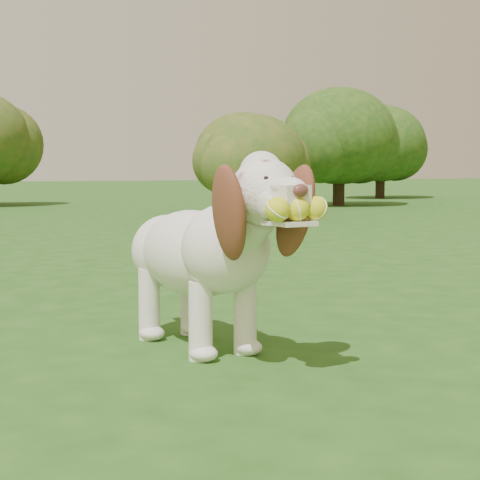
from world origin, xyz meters
name	(u,v)px	position (x,y,z in m)	size (l,w,h in m)	color
ground	(325,353)	(0.00, 0.00, 0.00)	(80.00, 80.00, 0.00)	#204914
dog	(207,246)	(-0.37, 0.21, 0.38)	(0.45, 1.10, 0.72)	white
shrub_c	(254,158)	(2.97, 6.71, 0.79)	(1.30, 1.30, 1.35)	#382314
shrub_f	(339,136)	(6.15, 9.79, 1.23)	(2.02, 2.02, 2.10)	#382314
shrub_d	(243,154)	(3.61, 8.40, 0.88)	(1.44, 1.44, 1.50)	#382314
shrub_h	(381,143)	(8.90, 12.48, 1.22)	(2.00, 2.00, 2.07)	#382314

